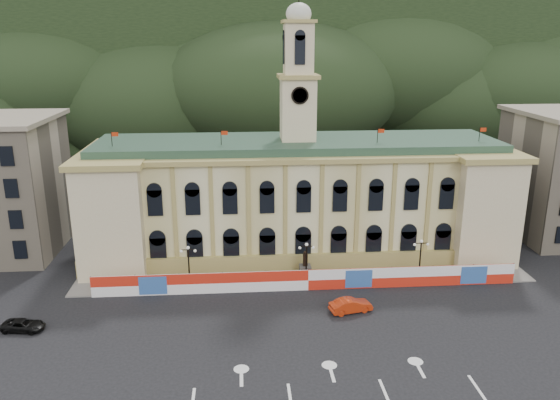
{
  "coord_description": "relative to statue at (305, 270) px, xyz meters",
  "views": [
    {
      "loc": [
        -7.76,
        -43.24,
        28.6
      ],
      "look_at": [
        -3.1,
        18.0,
        10.25
      ],
      "focal_mm": 35.0,
      "sensor_mm": 36.0,
      "label": 1
    }
  ],
  "objects": [
    {
      "name": "ground",
      "position": [
        0.0,
        -18.0,
        -1.19
      ],
      "size": [
        260.0,
        260.0,
        0.0
      ],
      "primitive_type": "plane",
      "color": "black",
      "rests_on": "ground"
    },
    {
      "name": "lane_markings",
      "position": [
        0.0,
        -23.0,
        -1.18
      ],
      "size": [
        26.0,
        10.0,
        0.02
      ],
      "primitive_type": null,
      "color": "white",
      "rests_on": "ground"
    },
    {
      "name": "hill_ridge",
      "position": [
        0.03,
        103.99,
        18.3
      ],
      "size": [
        230.0,
        80.0,
        64.0
      ],
      "color": "black",
      "rests_on": "ground"
    },
    {
      "name": "city_hall",
      "position": [
        0.0,
        9.63,
        6.66
      ],
      "size": [
        56.2,
        17.6,
        37.1
      ],
      "color": "beige",
      "rests_on": "ground"
    },
    {
      "name": "hoarding_fence",
      "position": [
        0.06,
        -2.93,
        0.06
      ],
      "size": [
        50.0,
        0.44,
        2.5
      ],
      "color": "red",
      "rests_on": "ground"
    },
    {
      "name": "pavement",
      "position": [
        0.0,
        -0.25,
        -1.11
      ],
      "size": [
        56.0,
        5.5,
        0.16
      ],
      "primitive_type": "cube",
      "color": "slate",
      "rests_on": "ground"
    },
    {
      "name": "statue",
      "position": [
        0.0,
        0.0,
        0.0
      ],
      "size": [
        1.4,
        1.4,
        3.72
      ],
      "color": "#595651",
      "rests_on": "ground"
    },
    {
      "name": "lamp_left",
      "position": [
        -14.0,
        -1.0,
        1.89
      ],
      "size": [
        1.96,
        0.44,
        5.15
      ],
      "color": "black",
      "rests_on": "ground"
    },
    {
      "name": "lamp_center",
      "position": [
        0.0,
        -1.0,
        1.89
      ],
      "size": [
        1.96,
        0.44,
        5.15
      ],
      "color": "black",
      "rests_on": "ground"
    },
    {
      "name": "lamp_right",
      "position": [
        14.0,
        -1.0,
        1.89
      ],
      "size": [
        1.96,
        0.44,
        5.15
      ],
      "color": "black",
      "rests_on": "ground"
    },
    {
      "name": "red_sedan",
      "position": [
        3.92,
        -8.7,
        -0.42
      ],
      "size": [
        3.68,
        5.37,
        1.53
      ],
      "primitive_type": "imported",
      "rotation": [
        0.0,
        0.0,
        1.8
      ],
      "color": "#B62B0D",
      "rests_on": "ground"
    },
    {
      "name": "black_suv",
      "position": [
        -30.0,
        -10.07,
        -0.59
      ],
      "size": [
        3.18,
        4.83,
        1.19
      ],
      "primitive_type": "imported",
      "rotation": [
        0.0,
        0.0,
        1.43
      ],
      "color": "black",
      "rests_on": "ground"
    }
  ]
}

